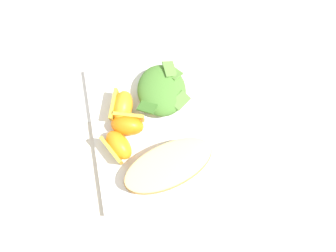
% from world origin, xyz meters
% --- Properties ---
extents(ground, '(3.00, 3.00, 0.00)m').
position_xyz_m(ground, '(0.00, 0.00, 0.00)').
color(ground, beige).
extents(white_plate, '(0.28, 0.28, 0.02)m').
position_xyz_m(white_plate, '(0.00, 0.00, 0.01)').
color(white_plate, white).
rests_on(white_plate, ground).
extents(cheesy_pizza_bread, '(0.12, 0.18, 0.04)m').
position_xyz_m(cheesy_pizza_bread, '(0.07, -0.01, 0.03)').
color(cheesy_pizza_bread, '#B77F42').
rests_on(cheesy_pizza_bread, white_plate).
extents(green_salad_pile, '(0.10, 0.10, 0.04)m').
position_xyz_m(green_salad_pile, '(-0.07, 0.00, 0.04)').
color(green_salad_pile, '#4C8433').
rests_on(green_salad_pile, white_plate).
extents(orange_wedge_front, '(0.07, 0.05, 0.04)m').
position_xyz_m(orange_wedge_front, '(-0.05, -0.08, 0.04)').
color(orange_wedge_front, orange).
rests_on(orange_wedge_front, white_plate).
extents(orange_wedge_middle, '(0.05, 0.07, 0.04)m').
position_xyz_m(orange_wedge_middle, '(-0.01, -0.07, 0.04)').
color(orange_wedge_middle, orange).
rests_on(orange_wedge_middle, white_plate).
extents(orange_wedge_rear, '(0.07, 0.06, 0.04)m').
position_xyz_m(orange_wedge_rear, '(0.02, -0.09, 0.04)').
color(orange_wedge_rear, orange).
rests_on(orange_wedge_rear, white_plate).
extents(paper_napkin, '(0.11, 0.11, 0.00)m').
position_xyz_m(paper_napkin, '(-0.09, -0.18, 0.00)').
color(paper_napkin, white).
rests_on(paper_napkin, ground).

